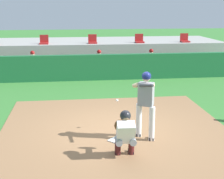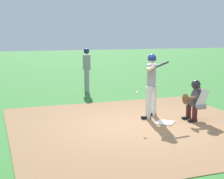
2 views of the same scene
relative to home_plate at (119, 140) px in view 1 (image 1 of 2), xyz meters
name	(u,v)px [view 1 (image 1 of 2)]	position (x,y,z in m)	size (l,w,h in m)	color
ground_plane	(115,130)	(0.00, 0.80, -0.02)	(80.00, 80.00, 0.00)	#387A33
dirt_infield	(115,130)	(0.00, 0.80, -0.02)	(6.40, 6.40, 0.01)	#936B47
home_plate	(119,140)	(0.00, 0.00, 0.00)	(0.44, 0.44, 0.02)	white
batter_at_plate	(145,101)	(0.69, 0.08, 1.01)	(0.56, 0.90, 1.80)	silver
catcher_crouched	(125,132)	(0.00, -0.91, 0.59)	(0.49, 2.08, 1.13)	gray
dugout_wall	(97,67)	(0.00, 7.30, 0.58)	(13.00, 0.30, 1.20)	#1E6638
dugout_bench	(95,71)	(0.00, 8.30, 0.20)	(11.80, 0.44, 0.45)	olive
dugout_player_0	(33,64)	(-3.03, 8.14, 0.65)	(0.49, 0.70, 1.30)	#939399
dugout_player_1	(99,63)	(0.19, 8.14, 0.65)	(0.49, 0.70, 1.30)	#939399
dugout_player_2	(152,62)	(2.82, 8.14, 0.65)	(0.49, 0.70, 1.30)	#939399
stands_platform	(91,52)	(0.00, 11.70, 0.68)	(15.00, 4.40, 1.40)	#9E9E99
stadium_seat_1	(44,41)	(-2.60, 10.18, 1.51)	(0.46, 0.46, 0.48)	#A51E1E
stadium_seat_2	(93,41)	(0.00, 10.18, 1.51)	(0.46, 0.46, 0.48)	#A51E1E
stadium_seat_3	(139,40)	(2.60, 10.18, 1.51)	(0.46, 0.46, 0.48)	#A51E1E
stadium_seat_4	(185,40)	(5.20, 10.18, 1.51)	(0.46, 0.46, 0.48)	#A51E1E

